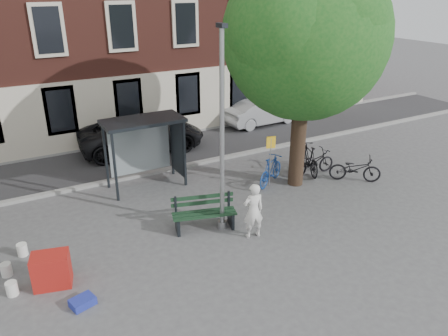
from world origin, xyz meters
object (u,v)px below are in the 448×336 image
Objects in this scene: bus_shelter at (153,135)px; bench at (204,214)px; notice_sign at (271,150)px; bike_d at (309,159)px; lamppost at (222,144)px; car_dark at (142,133)px; bike_b at (271,170)px; bike_a at (313,162)px; bike_c at (355,169)px; red_stand at (52,270)px; painter at (253,211)px; car_silver at (262,111)px.

bus_shelter is 1.39× the size of bench.
notice_sign reaches higher than bench.
bike_d is 2.30m from notice_sign.
bike_d is at bearing 22.36° from lamppost.
bike_d is at bearing -133.64° from car_dark.
bus_shelter is 4.56m from bike_b.
bus_shelter is 1.44× the size of notice_sign.
bike_a is at bearing 20.13° from lamppost.
notice_sign is (3.00, 1.79, -1.34)m from lamppost.
car_dark is at bearing 78.15° from bike_c.
bike_d reaches higher than bike_a.
bike_c is 9.36m from car_dark.
notice_sign is at bearing -32.72° from bus_shelter.
bike_c is 11.26m from red_stand.
bike_d is at bearing 24.91° from notice_sign.
bike_c is 2.14× the size of red_stand.
notice_sign is at bearing 14.91° from red_stand.
painter is 8.68m from car_dark.
bike_b is 3.26m from bike_c.
lamppost is 6.79× the size of red_stand.
notice_sign is (-2.15, -0.10, 0.94)m from bike_a.
bike_d is at bearing 33.89° from bench.
bus_shelter reaches higher than painter.
lamppost is 5.60m from red_stand.
lamppost is 4.24m from bus_shelter.
bike_b is (3.66, 1.67, 0.09)m from bench.
car_dark is at bearing 43.71° from bike_a.
car_silver is at bearing 35.77° from red_stand.
bike_c is 3.48m from notice_sign.
bus_shelter is 1.55× the size of bike_b.
car_silver is at bearing -116.29° from painter.
car_dark reaches higher than bike_b.
bike_b is at bearing 23.15° from bike_d.
bike_b is 0.93× the size of notice_sign.
car_silver is (6.93, 0.60, -0.08)m from car_dark.
bike_a is 1.62m from bike_c.
bench is at bearing -179.53° from car_dark.
notice_sign is (-4.09, -6.61, 0.74)m from car_silver.
lamppost is at bearing 41.34° from bike_d.
lamppost is 2.14× the size of bus_shelter.
bike_c is 0.34× the size of car_dark.
bike_a is (5.63, 1.60, 0.04)m from bench.
bike_d reaches higher than bike_c.
lamppost is 6.58m from bike_c.
painter is 0.88× the size of notice_sign.
bike_d is at bearing 13.77° from bike_a.
lamppost is 3.18× the size of bike_a.
painter is 3.65m from notice_sign.
bike_b is 2.04× the size of red_stand.
bike_a is 10.47m from red_stand.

